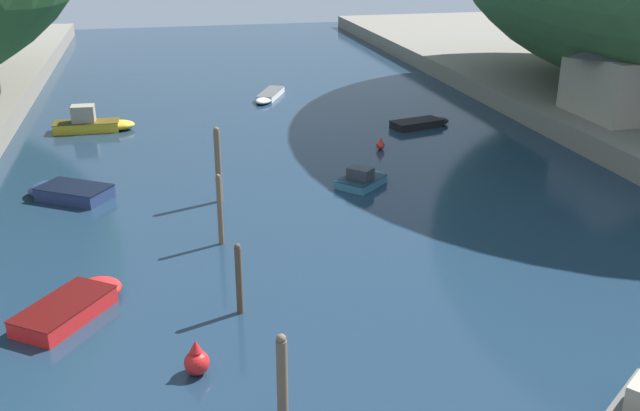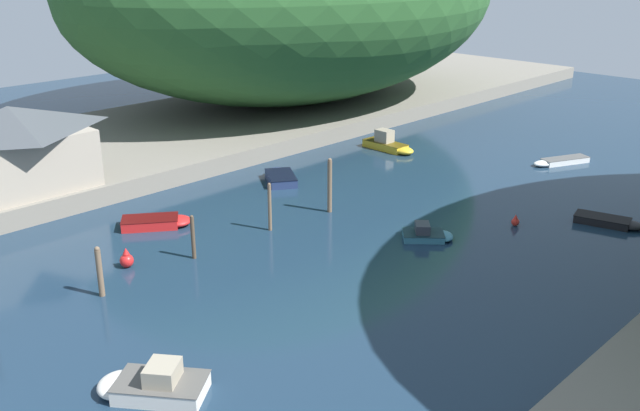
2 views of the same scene
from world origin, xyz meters
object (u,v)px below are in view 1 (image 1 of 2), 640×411
channel_buoy_near (197,361)px  channel_buoy_far (380,145)px  boat_moored_right (364,179)px  right_bank_cottage (631,72)px  boat_mid_channel (423,123)px  boat_red_skiff (66,191)px  boat_cabin_cruiser (94,123)px  boat_far_right_bank (75,304)px  boat_navy_launch (269,96)px

channel_buoy_near → channel_buoy_far: size_ratio=1.51×
boat_moored_right → channel_buoy_near: size_ratio=2.93×
right_bank_cottage → boat_mid_channel: bearing=156.4°
boat_moored_right → boat_red_skiff: size_ratio=0.74×
right_bank_cottage → boat_mid_channel: size_ratio=1.52×
boat_cabin_cruiser → boat_mid_channel: (21.46, -3.89, -0.27)m
right_bank_cottage → channel_buoy_far: right_bank_cottage is taller
right_bank_cottage → boat_moored_right: (-18.70, -5.00, -3.79)m
boat_cabin_cruiser → boat_mid_channel: 21.81m
boat_moored_right → channel_buoy_near: 17.93m
right_bank_cottage → boat_far_right_bank: (-32.29, -15.38, -3.79)m
boat_navy_launch → channel_buoy_far: size_ratio=6.68×
boat_far_right_bank → boat_cabin_cruiser: bearing=128.0°
boat_far_right_bank → channel_buoy_near: 6.12m
boat_moored_right → boat_mid_channel: boat_moored_right is taller
right_bank_cottage → boat_red_skiff: right_bank_cottage is taller
boat_red_skiff → channel_buoy_far: (17.73, 4.23, -0.02)m
boat_navy_launch → boat_cabin_cruiser: size_ratio=0.99×
right_bank_cottage → boat_red_skiff: bearing=-174.0°
right_bank_cottage → boat_red_skiff: 34.11m
boat_red_skiff → boat_mid_channel: size_ratio=1.04×
boat_far_right_bank → boat_red_skiff: bearing=133.0°
channel_buoy_far → boat_red_skiff: bearing=-166.6°
channel_buoy_far → boat_far_right_bank: bearing=-135.4°
boat_navy_launch → channel_buoy_far: channel_buoy_far is taller
boat_moored_right → boat_cabin_cruiser: (-14.39, 13.96, 0.20)m
boat_moored_right → channel_buoy_far: 6.32m
boat_cabin_cruiser → channel_buoy_near: (4.71, -29.05, -0.06)m
boat_navy_launch → boat_mid_channel: bearing=154.6°
boat_cabin_cruiser → boat_red_skiff: (-0.62, -12.48, -0.19)m
right_bank_cottage → boat_far_right_bank: bearing=-154.5°
boat_cabin_cruiser → channel_buoy_far: (17.10, -8.25, -0.21)m
boat_navy_launch → channel_buoy_near: channel_buoy_near is taller
boat_far_right_bank → boat_mid_channel: (20.66, 20.45, -0.07)m
right_bank_cottage → boat_navy_launch: right_bank_cottage is taller
boat_moored_right → boat_navy_launch: boat_moored_right is taller
boat_moored_right → boat_far_right_bank: size_ratio=0.75×
boat_moored_right → boat_navy_launch: bearing=142.4°
right_bank_cottage → boat_moored_right: 19.73m
channel_buoy_near → boat_cabin_cruiser: bearing=99.2°
boat_far_right_bank → boat_navy_launch: (11.86, 30.82, -0.07)m
boat_red_skiff → channel_buoy_near: 17.41m
boat_red_skiff → boat_mid_channel: bearing=-35.5°
boat_moored_right → boat_cabin_cruiser: bearing=-176.6°
boat_mid_channel → channel_buoy_far: size_ratio=5.75×
right_bank_cottage → boat_navy_launch: 25.90m
right_bank_cottage → channel_buoy_far: bearing=177.5°
boat_navy_launch → boat_mid_channel: (8.80, -10.36, 0.01)m
boat_navy_launch → right_bank_cottage: bearing=167.2°
boat_moored_right → channel_buoy_near: bearing=-75.1°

